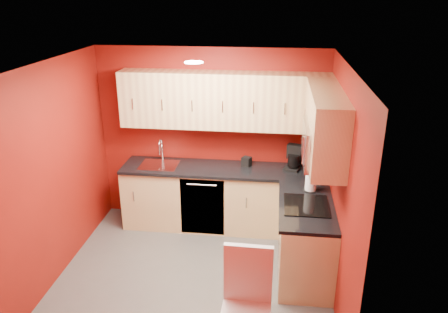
% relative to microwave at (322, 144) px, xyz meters
% --- Properties ---
extents(floor, '(3.20, 3.20, 0.00)m').
position_rel_microwave_xyz_m(floor, '(-1.39, -0.20, -1.66)').
color(floor, '#4A4745').
rests_on(floor, ground).
extents(ceiling, '(3.20, 3.20, 0.00)m').
position_rel_microwave_xyz_m(ceiling, '(-1.39, -0.20, 0.84)').
color(ceiling, white).
rests_on(ceiling, wall_back).
extents(wall_back, '(3.20, 0.00, 3.20)m').
position_rel_microwave_xyz_m(wall_back, '(-1.39, 1.30, -0.41)').
color(wall_back, maroon).
rests_on(wall_back, floor).
extents(wall_front, '(3.20, 0.00, 3.20)m').
position_rel_microwave_xyz_m(wall_front, '(-1.39, -1.70, -0.41)').
color(wall_front, maroon).
rests_on(wall_front, floor).
extents(wall_left, '(0.00, 3.00, 3.00)m').
position_rel_microwave_xyz_m(wall_left, '(-2.99, -0.20, -0.41)').
color(wall_left, maroon).
rests_on(wall_left, floor).
extents(wall_right, '(0.00, 3.00, 3.00)m').
position_rel_microwave_xyz_m(wall_right, '(0.21, -0.20, -0.41)').
color(wall_right, maroon).
rests_on(wall_right, floor).
extents(base_cabinets_back, '(2.80, 0.60, 0.87)m').
position_rel_microwave_xyz_m(base_cabinets_back, '(-1.19, 1.00, -1.22)').
color(base_cabinets_back, '#DDBF7E').
rests_on(base_cabinets_back, floor).
extents(base_cabinets_right, '(0.60, 1.30, 0.87)m').
position_rel_microwave_xyz_m(base_cabinets_right, '(-0.09, 0.05, -1.22)').
color(base_cabinets_right, '#DDBF7E').
rests_on(base_cabinets_right, floor).
extents(countertop_back, '(2.80, 0.63, 0.04)m').
position_rel_microwave_xyz_m(countertop_back, '(-1.19, 0.99, -0.77)').
color(countertop_back, black).
rests_on(countertop_back, base_cabinets_back).
extents(countertop_right, '(0.63, 1.27, 0.04)m').
position_rel_microwave_xyz_m(countertop_right, '(-0.11, 0.04, -0.77)').
color(countertop_right, black).
rests_on(countertop_right, base_cabinets_right).
extents(upper_cabinets_back, '(2.80, 0.35, 0.75)m').
position_rel_microwave_xyz_m(upper_cabinets_back, '(-1.19, 1.13, 0.17)').
color(upper_cabinets_back, tan).
rests_on(upper_cabinets_back, wall_back).
extents(upper_cabinets_right, '(0.35, 1.55, 0.75)m').
position_rel_microwave_xyz_m(upper_cabinets_right, '(0.03, 0.24, 0.23)').
color(upper_cabinets_right, tan).
rests_on(upper_cabinets_right, wall_right).
extents(microwave, '(0.42, 0.76, 0.42)m').
position_rel_microwave_xyz_m(microwave, '(0.00, 0.00, 0.00)').
color(microwave, silver).
rests_on(microwave, upper_cabinets_right).
extents(cooktop, '(0.50, 0.55, 0.01)m').
position_rel_microwave_xyz_m(cooktop, '(-0.11, 0.00, -0.74)').
color(cooktop, black).
rests_on(cooktop, countertop_right).
extents(sink, '(0.52, 0.42, 0.35)m').
position_rel_microwave_xyz_m(sink, '(-2.09, 1.00, -0.72)').
color(sink, silver).
rests_on(sink, countertop_back).
extents(dishwasher_front, '(0.60, 0.02, 0.82)m').
position_rel_microwave_xyz_m(dishwasher_front, '(-1.44, 0.71, -1.22)').
color(dishwasher_front, black).
rests_on(dishwasher_front, base_cabinets_back).
extents(downlight, '(0.20, 0.20, 0.01)m').
position_rel_microwave_xyz_m(downlight, '(-1.39, 0.10, 0.82)').
color(downlight, white).
rests_on(downlight, ceiling).
extents(coffee_maker, '(0.27, 0.31, 0.33)m').
position_rel_microwave_xyz_m(coffee_maker, '(-0.25, 1.07, -0.58)').
color(coffee_maker, black).
rests_on(coffee_maker, countertop_back).
extents(napkin_holder, '(0.15, 0.15, 0.12)m').
position_rel_microwave_xyz_m(napkin_holder, '(-0.88, 1.11, -0.69)').
color(napkin_holder, black).
rests_on(napkin_holder, countertop_back).
extents(paper_towel, '(0.23, 0.23, 0.32)m').
position_rel_microwave_xyz_m(paper_towel, '(-0.05, 0.41, -0.59)').
color(paper_towel, white).
rests_on(paper_towel, countertop_right).
extents(dining_chair, '(0.45, 0.47, 1.10)m').
position_rel_microwave_xyz_m(dining_chair, '(-0.69, -1.40, -1.11)').
color(dining_chair, silver).
rests_on(dining_chair, floor).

